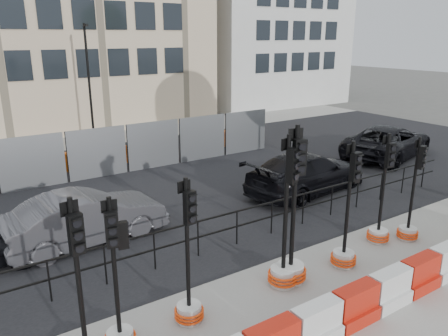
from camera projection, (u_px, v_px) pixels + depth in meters
ground at (264, 263)px, 10.84m from camera, size 120.00×120.00×0.00m
sidewalk_near at (361, 328)px, 8.45m from camera, size 40.00×6.00×0.02m
road at (148, 185)px, 16.42m from camera, size 40.00×14.00×0.03m
sidewalk_far at (80, 140)px, 23.60m from camera, size 40.00×4.00×0.02m
building_white at (262, 2)px, 35.02m from camera, size 12.00×9.06×16.00m
kerb_railing at (237, 221)px, 11.60m from camera, size 18.00×0.04×1.00m
heras_fencing at (132, 151)px, 18.82m from camera, size 14.33×1.72×2.00m
lamp_post_far at (89, 81)px, 22.11m from camera, size 0.12×0.56×6.00m
barrier_row at (355, 307)px, 8.50m from camera, size 13.60×0.50×0.80m
traffic_signal_a at (85, 336)px, 7.24m from camera, size 0.61×0.61×3.10m
traffic_signal_b at (119, 315)px, 7.70m from camera, size 0.58×0.58×2.93m
traffic_signal_c at (189, 294)px, 8.48m from camera, size 0.59×0.59×2.99m
traffic_signal_d at (285, 252)px, 9.67m from camera, size 0.69×0.69×3.50m
traffic_signal_e at (292, 252)px, 9.82m from camera, size 0.72×0.72×3.67m
traffic_signal_f at (346, 238)px, 10.51m from camera, size 0.62×0.62×3.15m
traffic_signal_g at (380, 221)px, 11.78m from camera, size 0.60×0.60×3.04m
traffic_signal_h at (410, 219)px, 11.95m from camera, size 0.57×0.57×2.91m
car_b at (86, 218)px, 11.77m from camera, size 2.15×4.55×1.43m
car_c at (307, 173)px, 15.57m from camera, size 3.38×5.59×1.46m
car_d at (388, 141)px, 20.07m from camera, size 5.12×6.62×1.50m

